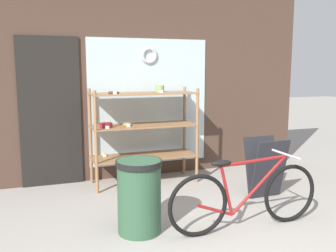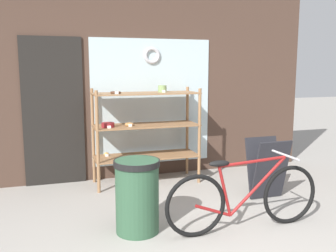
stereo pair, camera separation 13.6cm
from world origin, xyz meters
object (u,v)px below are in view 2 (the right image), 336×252
Objects in this scene: bicycle at (244,198)px; sandwich_board at (267,168)px; trash_bin at (137,193)px; display_case at (145,126)px.

sandwich_board is (0.76, 0.77, 0.04)m from bicycle.
bicycle is 2.29× the size of trash_bin.
display_case is 1.95× the size of sandwich_board.
display_case is 1.79m from sandwich_board.
display_case is at bearing 139.01° from sandwich_board.
display_case is 0.87× the size of bicycle.
bicycle is at bearing -135.53° from sandwich_board.
display_case reaches higher than bicycle.
bicycle is 1.09m from sandwich_board.
sandwich_board is (1.33, -1.12, -0.45)m from display_case.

